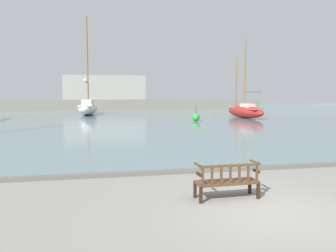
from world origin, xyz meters
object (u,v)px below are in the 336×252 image
at_px(park_bench, 227,180).
at_px(sailboat_far_port, 88,107).
at_px(sailboat_nearest_starboard, 245,111).
at_px(channel_buoy, 196,117).

xyz_separation_m(park_bench, sailboat_far_port, (-4.93, 35.52, 0.60)).
xyz_separation_m(sailboat_nearest_starboard, sailboat_far_port, (-17.26, 9.38, 0.19)).
height_order(park_bench, sailboat_far_port, sailboat_far_port).
relative_size(sailboat_nearest_starboard, channel_buoy, 5.98).
bearing_deg(sailboat_far_port, channel_buoy, -50.10).
xyz_separation_m(sailboat_nearest_starboard, channel_buoy, (-6.58, -3.39, -0.42)).
distance_m(park_bench, sailboat_far_port, 35.87).
bearing_deg(park_bench, sailboat_nearest_starboard, 64.76).
relative_size(park_bench, sailboat_far_port, 0.13).
bearing_deg(park_bench, channel_buoy, 75.84).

